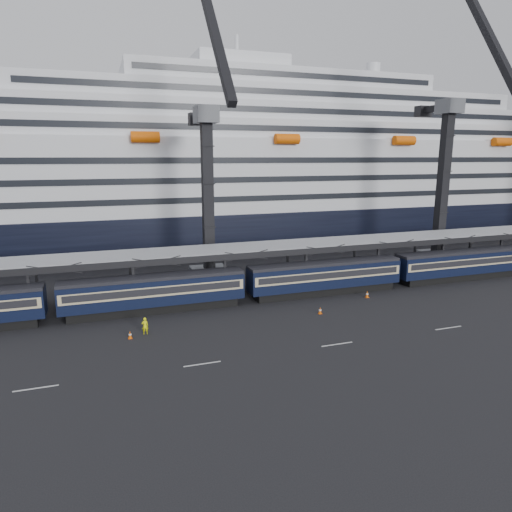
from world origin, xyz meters
name	(u,v)px	position (x,y,z in m)	size (l,w,h in m)	color
ground	(437,313)	(0.00, 0.00, 0.00)	(260.00, 260.00, 0.00)	black
train	(350,273)	(-4.65, 10.00, 2.20)	(133.05, 3.00, 4.05)	black
canopy	(366,241)	(0.00, 14.00, 5.25)	(130.00, 6.25, 5.53)	#97989E
cruise_ship	(272,176)	(-1.08, 45.99, 12.34)	(214.09, 28.84, 34.00)	black
crane_dark_near	(208,191)	(-20.00, 18.59, 11.93)	(4.50, 17.75, 35.08)	#4C4F54
crane_dark_mid	(446,176)	(15.00, 17.59, 13.36)	(4.50, 18.24, 39.64)	#4C4F54
worker	(145,326)	(-29.65, 3.82, 0.81)	(0.59, 0.39, 1.63)	#F1F40C
traffic_cone_b	(130,335)	(-31.04, 3.23, 0.36)	(0.36, 0.36, 0.72)	#E95907
traffic_cone_c	(320,310)	(-11.80, 3.66, 0.37)	(0.37, 0.37, 0.75)	#E95907
traffic_cone_d	(367,294)	(-4.07, 6.94, 0.40)	(0.41, 0.41, 0.82)	#E95907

